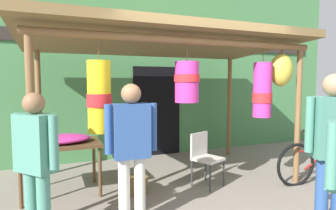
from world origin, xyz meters
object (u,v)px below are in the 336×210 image
(folding_chair, at_px, (204,154))
(wicker_basket_by_table, at_px, (136,185))
(shopper_by_bananas, at_px, (132,144))
(flower_heap_on_table, at_px, (63,139))
(display_table, at_px, (61,149))
(vendor_in_orange, at_px, (36,157))
(parked_bicycle, at_px, (322,161))
(customer_foreground, at_px, (332,141))

(folding_chair, distance_m, wicker_basket_by_table, 1.18)
(wicker_basket_by_table, bearing_deg, shopper_by_bananas, -108.00)
(flower_heap_on_table, bearing_deg, wicker_basket_by_table, -21.01)
(display_table, distance_m, shopper_by_bananas, 1.53)
(vendor_in_orange, bearing_deg, parked_bicycle, 3.18)
(parked_bicycle, height_order, shopper_by_bananas, shopper_by_bananas)
(flower_heap_on_table, bearing_deg, display_table, -170.65)
(folding_chair, bearing_deg, shopper_by_bananas, -148.92)
(vendor_in_orange, bearing_deg, shopper_by_bananas, 0.24)
(flower_heap_on_table, bearing_deg, shopper_by_bananas, -62.73)
(wicker_basket_by_table, relative_size, vendor_in_orange, 0.24)
(folding_chair, relative_size, parked_bicycle, 0.48)
(parked_bicycle, distance_m, customer_foreground, 1.97)
(wicker_basket_by_table, relative_size, parked_bicycle, 0.22)
(parked_bicycle, relative_size, shopper_by_bananas, 1.07)
(flower_heap_on_table, bearing_deg, folding_chair, -12.68)
(display_table, height_order, vendor_in_orange, vendor_in_orange)
(flower_heap_on_table, distance_m, vendor_in_orange, 1.36)
(flower_heap_on_table, relative_size, vendor_in_orange, 0.52)
(parked_bicycle, xyz_separation_m, vendor_in_orange, (-4.26, -0.24, 0.56))
(vendor_in_orange, bearing_deg, flower_heap_on_table, 77.48)
(wicker_basket_by_table, xyz_separation_m, customer_foreground, (1.59, -1.94, 0.92))
(folding_chair, bearing_deg, display_table, 167.66)
(shopper_by_bananas, bearing_deg, customer_foreground, -27.68)
(flower_heap_on_table, xyz_separation_m, vendor_in_orange, (-0.29, -1.33, 0.08))
(display_table, relative_size, customer_foreground, 0.64)
(parked_bicycle, xyz_separation_m, shopper_by_bananas, (-3.28, -0.23, 0.62))
(wicker_basket_by_table, bearing_deg, flower_heap_on_table, 158.99)
(vendor_in_orange, bearing_deg, customer_foreground, -19.02)
(flower_heap_on_table, distance_m, wicker_basket_by_table, 1.27)
(vendor_in_orange, bearing_deg, display_table, 78.81)
(wicker_basket_by_table, distance_m, parked_bicycle, 3.06)
(flower_heap_on_table, distance_m, customer_foreground, 3.48)
(display_table, relative_size, wicker_basket_by_table, 2.98)
(flower_heap_on_table, distance_m, folding_chair, 2.17)
(customer_foreground, xyz_separation_m, shopper_by_bananas, (-1.90, 1.00, -0.07))
(display_table, height_order, parked_bicycle, parked_bicycle)
(display_table, bearing_deg, folding_chair, -12.34)
(parked_bicycle, height_order, vendor_in_orange, vendor_in_orange)
(flower_heap_on_table, xyz_separation_m, shopper_by_bananas, (0.68, -1.32, 0.14))
(wicker_basket_by_table, height_order, shopper_by_bananas, shopper_by_bananas)
(parked_bicycle, bearing_deg, flower_heap_on_table, 164.59)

